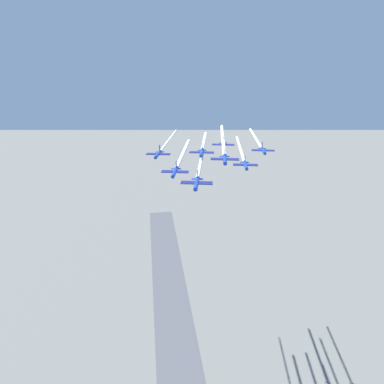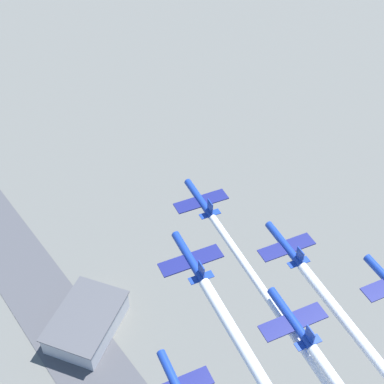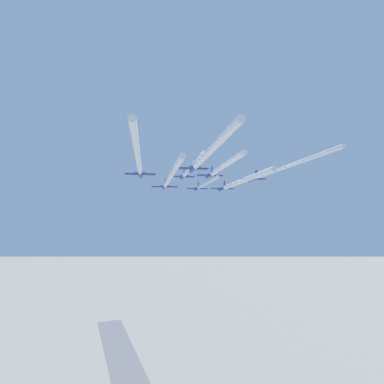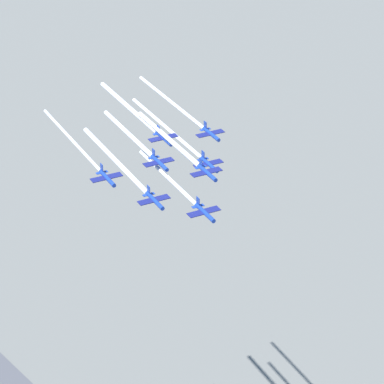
% 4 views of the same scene
% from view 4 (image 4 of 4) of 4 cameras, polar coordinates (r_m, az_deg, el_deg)
% --- Properties ---
extents(jet_0, '(7.67, 7.66, 2.97)m').
position_cam_4_polar(jet_0, '(217.22, 0.78, -1.27)').
color(jet_0, '#19389E').
extents(jet_1, '(7.67, 7.66, 2.97)m').
position_cam_4_polar(jet_1, '(228.36, 0.93, 1.25)').
color(jet_1, '#19389E').
extents(jet_2, '(7.67, 7.66, 2.97)m').
position_cam_4_polar(jet_2, '(224.61, -2.38, -0.51)').
color(jet_2, '#19389E').
extents(jet_3, '(7.67, 7.66, 2.97)m').
position_cam_4_polar(jet_3, '(243.58, 1.05, 1.77)').
color(jet_3, '#19389E').
extents(jet_4, '(7.67, 7.66, 2.97)m').
position_cam_4_polar(jet_4, '(235.86, -2.08, 1.87)').
color(jet_4, '#19389E').
extents(jet_5, '(7.67, 7.66, 2.97)m').
position_cam_4_polar(jet_5, '(231.12, -5.37, 0.90)').
color(jet_5, '#19389E').
extents(jet_6, '(7.67, 7.66, 2.97)m').
position_cam_4_polar(jet_6, '(255.62, 1.18, 3.68)').
color(jet_6, '#19389E').
extents(jet_7, '(7.67, 7.66, 2.97)m').
position_cam_4_polar(jet_7, '(248.76, -1.80, 3.41)').
color(jet_7, '#19389E').
extents(smoke_trail_0, '(23.64, 23.44, 1.04)m').
position_cam_4_polar(smoke_trail_0, '(232.94, -1.56, 0.95)').
color(smoke_trail_0, white).
extents(smoke_trail_1, '(26.77, 26.55, 1.33)m').
position_cam_4_polar(smoke_trail_1, '(246.07, -1.52, 3.39)').
color(smoke_trail_1, white).
extents(smoke_trail_2, '(30.73, 30.47, 1.33)m').
position_cam_4_polar(smoke_trail_2, '(244.89, -4.89, 2.05)').
color(smoke_trail_2, white).
extents(smoke_trail_3, '(32.57, 32.29, 1.09)m').
position_cam_4_polar(smoke_trail_3, '(264.74, -1.67, 4.10)').
color(smoke_trail_3, white).
extents(smoke_trail_4, '(23.36, 23.16, 1.25)m').
position_cam_4_polar(smoke_trail_4, '(252.17, -4.04, 3.69)').
color(smoke_trail_4, white).
extents(smoke_trail_5, '(30.97, 30.70, 0.85)m').
position_cam_4_polar(smoke_trail_5, '(252.46, -7.60, 3.31)').
color(smoke_trail_5, white).
extents(smoke_trail_6, '(31.32, 31.05, 1.05)m').
position_cam_4_polar(smoke_trail_6, '(276.34, -1.36, 5.70)').
color(smoke_trail_6, white).
extents(smoke_trail_7, '(28.93, 28.69, 1.38)m').
position_cam_4_polar(smoke_trail_7, '(268.45, -4.02, 5.34)').
color(smoke_trail_7, white).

